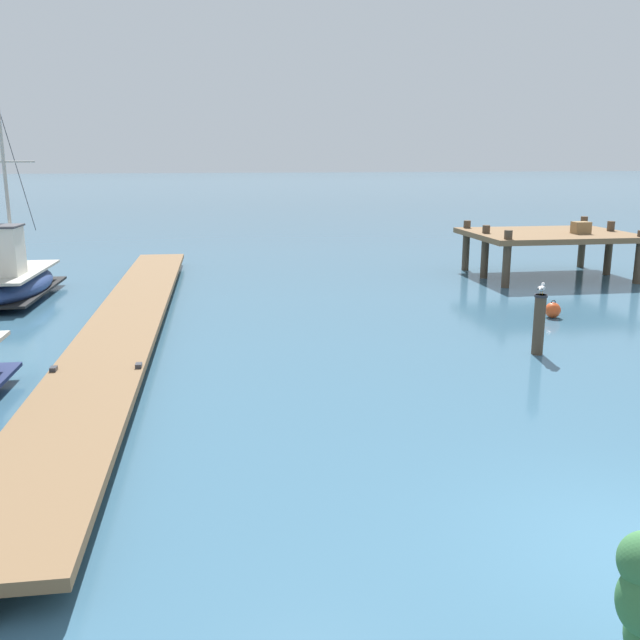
# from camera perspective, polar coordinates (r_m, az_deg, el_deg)

# --- Properties ---
(floating_dock) EXTENTS (3.19, 23.84, 0.53)m
(floating_dock) POSITION_cam_1_polar(r_m,az_deg,el_deg) (18.68, -15.58, 0.09)
(floating_dock) COLOR brown
(floating_dock) RESTS_ON ground
(fishing_boat_2) EXTENTS (2.50, 5.84, 6.33)m
(fishing_boat_2) POSITION_cam_1_polar(r_m,az_deg,el_deg) (24.14, -24.04, 3.04)
(fishing_boat_2) COLOR navy
(fishing_boat_2) RESTS_ON ground
(pier_platform) EXTENTS (6.12, 4.87, 2.14)m
(pier_platform) POSITION_cam_1_polar(r_m,az_deg,el_deg) (27.81, 18.37, 6.52)
(pier_platform) COLOR brown
(pier_platform) RESTS_ON ground
(mooring_piling) EXTENTS (0.30, 0.30, 1.41)m
(mooring_piling) POSITION_cam_1_polar(r_m,az_deg,el_deg) (16.71, 17.59, -0.24)
(mooring_piling) COLOR #4C3D2D
(mooring_piling) RESTS_ON ground
(perched_seagull) EXTENTS (0.30, 0.31, 0.27)m
(perched_seagull) POSITION_cam_1_polar(r_m,az_deg,el_deg) (16.54, 17.79, 2.51)
(perched_seagull) COLOR gold
(perched_seagull) RESTS_ON mooring_piling
(mooring_buoy) EXTENTS (0.44, 0.44, 0.52)m
(mooring_buoy) POSITION_cam_1_polar(r_m,az_deg,el_deg) (20.77, 18.63, 0.78)
(mooring_buoy) COLOR #E04C1E
(mooring_buoy) RESTS_ON ground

